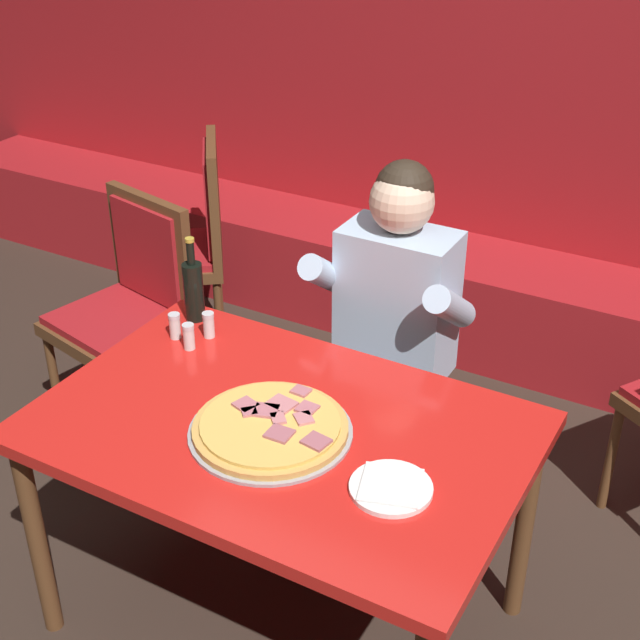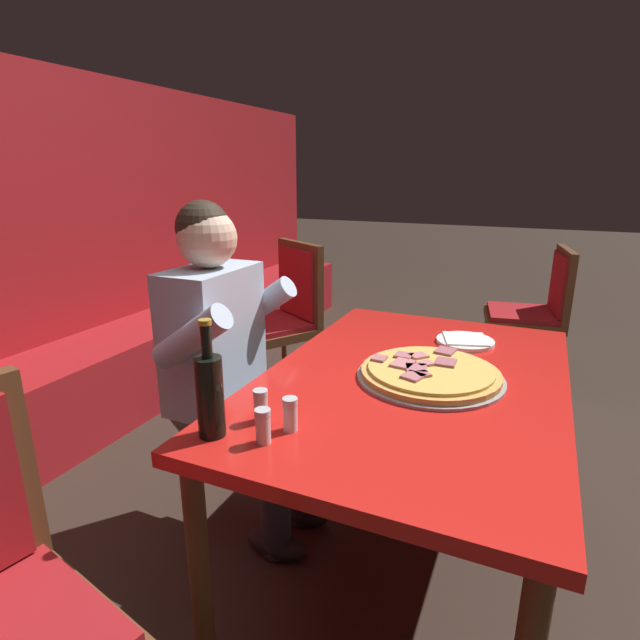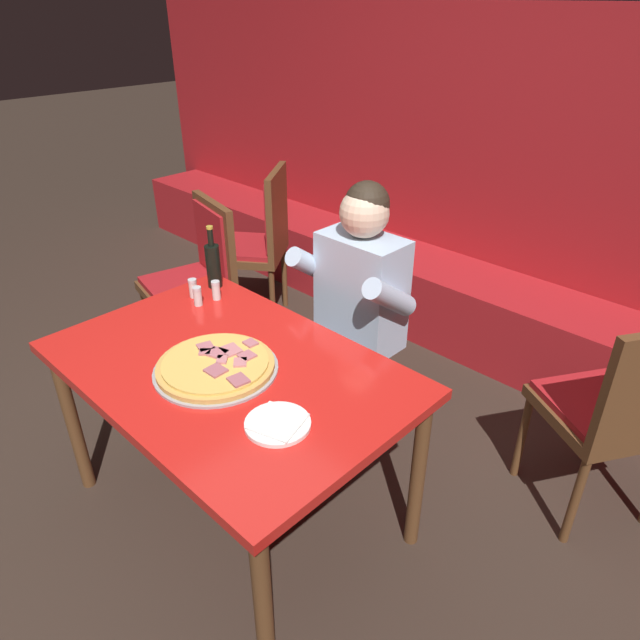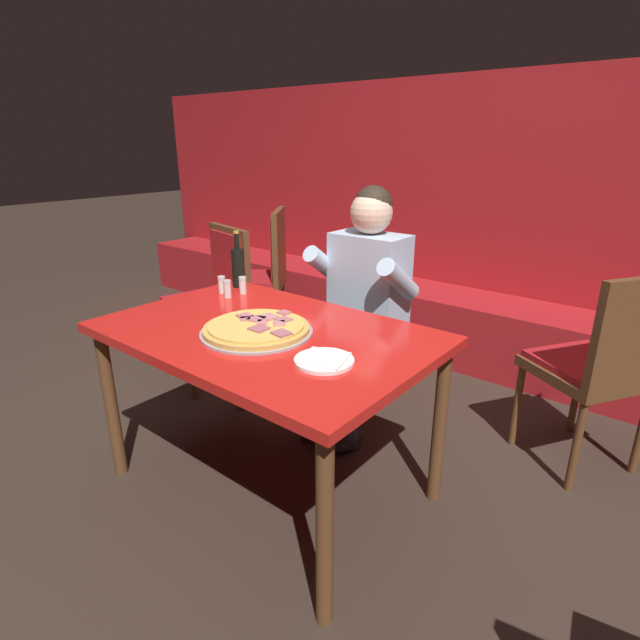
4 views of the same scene
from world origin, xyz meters
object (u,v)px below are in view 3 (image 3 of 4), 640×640
object	(u,v)px
pizza	(217,366)
shaker_parmesan	(198,297)
diner_seated_blue_shirt	(348,313)
dining_chair_near_left	(621,406)
shaker_black_pepper	(216,291)
plate_white_paper	(278,423)
dining_chair_far_right	(197,273)
beer_bottle	(213,264)
shaker_oregano	(193,289)
dining_chair_side_aisle	(260,237)
main_dining_table	(229,382)

from	to	relation	value
pizza	shaker_parmesan	size ratio (longest dim) A/B	5.20
diner_seated_blue_shirt	dining_chair_near_left	world-z (taller)	diner_seated_blue_shirt
shaker_black_pepper	diner_seated_blue_shirt	size ratio (longest dim) A/B	0.07
plate_white_paper	dining_chair_far_right	size ratio (longest dim) A/B	0.21
shaker_parmesan	dining_chair_far_right	world-z (taller)	dining_chair_far_right
plate_white_paper	dining_chair_far_right	world-z (taller)	dining_chair_far_right
diner_seated_blue_shirt	dining_chair_far_right	xyz separation A→B (m)	(-1.05, -0.08, -0.12)
beer_bottle	dining_chair_near_left	world-z (taller)	beer_bottle
diner_seated_blue_shirt	dining_chair_near_left	distance (m)	1.14
dining_chair_near_left	dining_chair_far_right	distance (m)	2.16
dining_chair_far_right	shaker_parmesan	bearing A→B (deg)	-33.44
diner_seated_blue_shirt	pizza	bearing A→B (deg)	-89.67
pizza	dining_chair_far_right	world-z (taller)	dining_chair_far_right
shaker_oregano	shaker_black_pepper	distance (m)	0.11
shaker_black_pepper	shaker_parmesan	distance (m)	0.09
beer_bottle	dining_chair_side_aisle	size ratio (longest dim) A/B	0.29
shaker_black_pepper	dining_chair_side_aisle	world-z (taller)	dining_chair_side_aisle
shaker_black_pepper	plate_white_paper	bearing A→B (deg)	-25.06
main_dining_table	beer_bottle	size ratio (longest dim) A/B	4.62
shaker_oregano	dining_chair_far_right	bearing A→B (deg)	145.01
shaker_oregano	diner_seated_blue_shirt	distance (m)	0.69
beer_bottle	dining_chair_side_aisle	distance (m)	1.08
main_dining_table	dining_chair_side_aisle	size ratio (longest dim) A/B	1.33
pizza	dining_chair_far_right	size ratio (longest dim) A/B	0.46
plate_white_paper	shaker_black_pepper	xyz separation A→B (m)	(-0.83, 0.39, 0.03)
beer_bottle	shaker_parmesan	world-z (taller)	beer_bottle
pizza	diner_seated_blue_shirt	size ratio (longest dim) A/B	0.35
pizza	shaker_parmesan	xyz separation A→B (m)	(-0.46, 0.25, 0.02)
pizza	main_dining_table	bearing A→B (deg)	93.08
shaker_oregano	diner_seated_blue_shirt	xyz separation A→B (m)	(0.53, 0.44, -0.09)
pizza	dining_chair_far_right	xyz separation A→B (m)	(-1.05, 0.64, -0.19)
shaker_parmesan	dining_chair_near_left	xyz separation A→B (m)	(1.52, 0.84, -0.23)
main_dining_table	beer_bottle	distance (m)	0.69
beer_bottle	dining_chair_near_left	size ratio (longest dim) A/B	0.30
dining_chair_near_left	plate_white_paper	bearing A→B (deg)	-121.19
pizza	shaker_oregano	size ratio (longest dim) A/B	5.20
plate_white_paper	dining_chair_far_right	distance (m)	1.60
pizza	dining_chair_far_right	bearing A→B (deg)	148.75
shaker_oregano	dining_chair_side_aisle	size ratio (longest dim) A/B	0.08
main_dining_table	shaker_black_pepper	world-z (taller)	shaker_black_pepper
main_dining_table	plate_white_paper	xyz separation A→B (m)	(0.38, -0.10, 0.09)
beer_bottle	shaker_oregano	distance (m)	0.15
plate_white_paper	shaker_oregano	world-z (taller)	shaker_oregano
main_dining_table	diner_seated_blue_shirt	xyz separation A→B (m)	(-0.00, 0.67, 0.03)
pizza	shaker_oregano	bearing A→B (deg)	152.63
beer_bottle	shaker_oregano	xyz separation A→B (m)	(0.02, -0.13, -0.07)
main_dining_table	pizza	distance (m)	0.11
shaker_parmesan	dining_chair_side_aisle	world-z (taller)	dining_chair_side_aisle
dining_chair_side_aisle	beer_bottle	bearing A→B (deg)	-51.61
beer_bottle	shaker_parmesan	distance (m)	0.20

